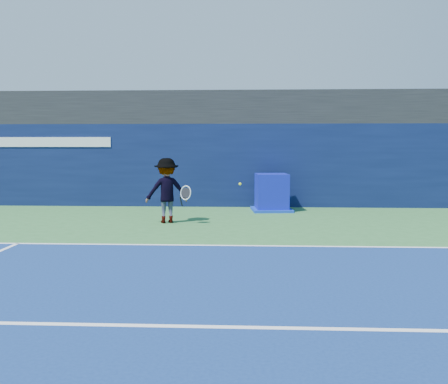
# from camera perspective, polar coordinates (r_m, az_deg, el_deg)

# --- Properties ---
(ground) EXTENTS (80.00, 80.00, 0.00)m
(ground) POSITION_cam_1_polar(r_m,az_deg,el_deg) (8.26, 1.04, -10.37)
(ground) COLOR #306C35
(ground) RESTS_ON ground
(baseline) EXTENTS (24.00, 0.10, 0.01)m
(baseline) POSITION_cam_1_polar(r_m,az_deg,el_deg) (11.17, 1.51, -6.14)
(baseline) COLOR white
(baseline) RESTS_ON ground
(service_line) EXTENTS (24.00, 0.10, 0.01)m
(service_line) POSITION_cam_1_polar(r_m,az_deg,el_deg) (6.36, 0.48, -15.19)
(service_line) COLOR white
(service_line) RESTS_ON ground
(stadium_band) EXTENTS (36.00, 3.00, 1.20)m
(stadium_band) POSITION_cam_1_polar(r_m,az_deg,el_deg) (19.49, 2.09, 9.39)
(stadium_band) COLOR black
(stadium_band) RESTS_ON back_wall_assembly
(back_wall_assembly) EXTENTS (36.00, 1.03, 3.00)m
(back_wall_assembly) POSITION_cam_1_polar(r_m,az_deg,el_deg) (18.46, 2.02, 3.09)
(back_wall_assembly) COLOR #0A153B
(back_wall_assembly) RESTS_ON ground
(equipment_cart) EXTENTS (1.45, 1.45, 1.27)m
(equipment_cart) POSITION_cam_1_polar(r_m,az_deg,el_deg) (17.09, 5.46, -0.22)
(equipment_cart) COLOR #0B139D
(equipment_cart) RESTS_ON ground
(tennis_player) EXTENTS (1.44, 1.00, 1.87)m
(tennis_player) POSITION_cam_1_polar(r_m,az_deg,el_deg) (14.46, -6.57, 0.17)
(tennis_player) COLOR silver
(tennis_player) RESTS_ON ground
(tennis_ball) EXTENTS (0.07, 0.07, 0.07)m
(tennis_ball) POSITION_cam_1_polar(r_m,az_deg,el_deg) (13.05, 1.85, 0.93)
(tennis_ball) COLOR #DEF11A
(tennis_ball) RESTS_ON ground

